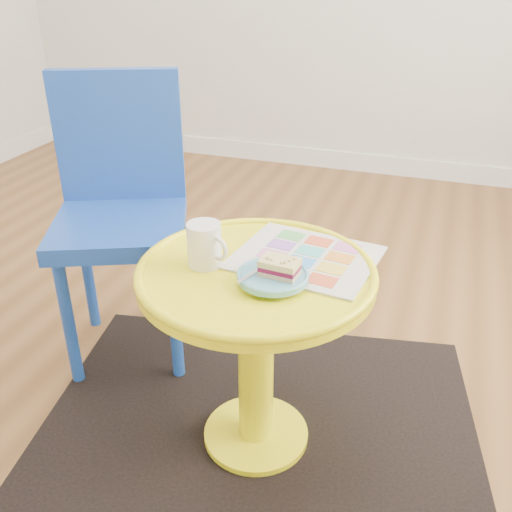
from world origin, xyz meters
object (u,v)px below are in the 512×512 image
(newspaper, at_px, (305,257))
(plate, at_px, (273,277))
(side_table, at_px, (256,323))
(chair, at_px, (121,201))
(mug, at_px, (205,244))

(newspaper, relative_size, plate, 2.06)
(newspaper, bearing_deg, side_table, -127.88)
(chair, bearing_deg, plate, -54.48)
(side_table, height_order, mug, mug)
(mug, bearing_deg, chair, 164.50)
(chair, height_order, newspaper, chair)
(side_table, bearing_deg, mug, -173.21)
(chair, xyz_separation_m, plate, (0.65, -0.39, 0.04))
(mug, distance_m, plate, 0.20)
(side_table, height_order, chair, chair)
(chair, bearing_deg, newspaper, -42.74)
(side_table, relative_size, newspaper, 1.71)
(side_table, xyz_separation_m, chair, (-0.59, 0.34, 0.14))
(side_table, xyz_separation_m, newspaper, (0.10, 0.10, 0.16))
(plate, bearing_deg, chair, 149.35)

